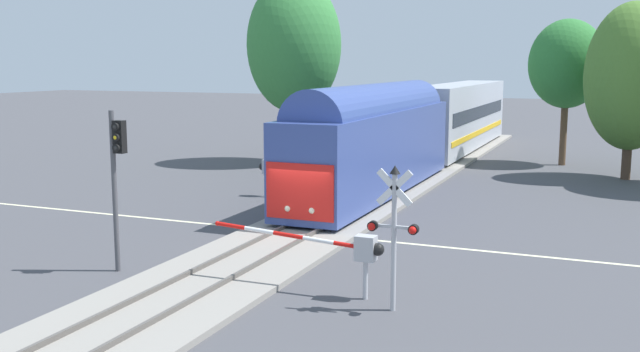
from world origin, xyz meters
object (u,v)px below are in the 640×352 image
Objects in this scene: elm_centre_background at (567,64)px; traffic_signal_median at (117,165)px; commuter_train at (423,124)px; crossing_gate_far at (279,169)px; oak_behind_train at (294,45)px; oak_far_right at (632,77)px; crossing_signal_mast at (394,223)px; crossing_gate_near at (348,247)px.

traffic_signal_median is at bearing -109.69° from elm_centre_background.
commuter_train is 10.15m from elm_centre_background.
elm_centre_background is at bearing 55.15° from crossing_gate_far.
oak_behind_train is 1.21× the size of oak_far_right.
elm_centre_background is (1.93, 30.52, 3.99)m from crossing_signal_mast.
crossing_gate_far is 0.46× the size of oak_behind_train.
oak_behind_train is at bearing 117.71° from crossing_gate_near.
crossing_gate_near is 1.04× the size of traffic_signal_median.
traffic_signal_median is 29.65m from oak_far_right.
crossing_gate_far is 0.56× the size of oak_far_right.
oak_behind_train is (-4.25, 11.07, 6.15)m from crossing_gate_far.
crossing_gate_near is at bearing 3.19° from traffic_signal_median.
elm_centre_background is (10.85, 30.31, 2.97)m from traffic_signal_median.
commuter_train is 11.79m from oak_far_right.
oak_behind_train is (-14.12, 24.66, 5.18)m from crossing_signal_mast.
oak_far_right reaches higher than commuter_train.
elm_centre_background is at bearing 129.18° from oak_far_right.
traffic_signal_median is at bearing -97.44° from commuter_train.
commuter_train reaches higher than crossing_signal_mast.
crossing_gate_far is 1.08× the size of traffic_signal_median.
crossing_gate_near is (4.20, -24.22, -1.37)m from commuter_train.
crossing_signal_mast reaches higher than crossing_gate_near.
commuter_train is at bearing 102.92° from crossing_signal_mast.
crossing_gate_near is 1.36× the size of crossing_signal_mast.
commuter_train is 24.85m from traffic_signal_median.
crossing_gate_near is at bearing -80.15° from commuter_train.
crossing_gate_far is at bearing -110.30° from commuter_train.
elm_centre_background is 0.94× the size of oak_far_right.
crossing_gate_far is at bearing 122.87° from crossing_gate_near.
crossing_gate_near is at bearing -57.13° from crossing_gate_far.
crossing_gate_near is 1.88m from crossing_signal_mast.
crossing_signal_mast is 16.82m from crossing_gate_far.
crossing_gate_near is at bearing -62.29° from oak_behind_train.
crossing_signal_mast is at bearing -54.01° from crossing_gate_far.
commuter_train is at bearing 69.70° from crossing_gate_far.
oak_behind_train is at bearing -176.31° from oak_far_right.
traffic_signal_median is 32.32m from elm_centre_background.
oak_far_right reaches higher than traffic_signal_median.
oak_far_right is at bearing 74.19° from crossing_gate_near.
oak_far_right reaches higher than elm_centre_background.
crossing_gate_far is at bearing -124.85° from elm_centre_background.
crossing_gate_near is 0.54× the size of oak_far_right.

